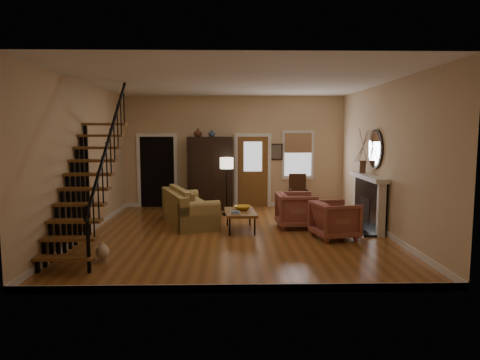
{
  "coord_description": "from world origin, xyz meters",
  "views": [
    {
      "loc": [
        -0.11,
        -9.25,
        2.23
      ],
      "look_at": [
        0.1,
        0.4,
        1.15
      ],
      "focal_mm": 32.0,
      "sensor_mm": 36.0,
      "label": 1
    }
  ],
  "objects_px": {
    "armoire": "(210,173)",
    "sofa": "(189,208)",
    "coffee_table": "(240,221)",
    "floor_lamp": "(227,186)",
    "armchair_right": "(296,210)",
    "side_chair": "(298,192)",
    "armchair_left": "(335,220)"
  },
  "relations": [
    {
      "from": "coffee_table",
      "to": "armoire",
      "type": "bearing_deg",
      "value": 105.89
    },
    {
      "from": "floor_lamp",
      "to": "armchair_right",
      "type": "bearing_deg",
      "value": -43.37
    },
    {
      "from": "armchair_left",
      "to": "floor_lamp",
      "type": "height_order",
      "value": "floor_lamp"
    },
    {
      "from": "coffee_table",
      "to": "side_chair",
      "type": "bearing_deg",
      "value": 56.46
    },
    {
      "from": "armchair_left",
      "to": "floor_lamp",
      "type": "distance_m",
      "value": 3.5
    },
    {
      "from": "armoire",
      "to": "sofa",
      "type": "relative_size",
      "value": 0.97
    },
    {
      "from": "sofa",
      "to": "armchair_left",
      "type": "xyz_separation_m",
      "value": [
        3.21,
        -1.51,
        -0.01
      ]
    },
    {
      "from": "armchair_left",
      "to": "armchair_right",
      "type": "relative_size",
      "value": 0.96
    },
    {
      "from": "coffee_table",
      "to": "armchair_right",
      "type": "bearing_deg",
      "value": 11.82
    },
    {
      "from": "armchair_left",
      "to": "floor_lamp",
      "type": "bearing_deg",
      "value": 28.39
    },
    {
      "from": "armoire",
      "to": "armchair_left",
      "type": "bearing_deg",
      "value": -52.31
    },
    {
      "from": "armoire",
      "to": "sofa",
      "type": "bearing_deg",
      "value": -101.57
    },
    {
      "from": "armoire",
      "to": "side_chair",
      "type": "distance_m",
      "value": 2.61
    },
    {
      "from": "floor_lamp",
      "to": "sofa",
      "type": "bearing_deg",
      "value": -129.7
    },
    {
      "from": "sofa",
      "to": "coffee_table",
      "type": "xyz_separation_m",
      "value": [
        1.24,
        -0.73,
        -0.18
      ]
    },
    {
      "from": "armoire",
      "to": "armchair_left",
      "type": "height_order",
      "value": "armoire"
    },
    {
      "from": "side_chair",
      "to": "sofa",
      "type": "bearing_deg",
      "value": -147.5
    },
    {
      "from": "armoire",
      "to": "coffee_table",
      "type": "distance_m",
      "value": 3.06
    },
    {
      "from": "armoire",
      "to": "armchair_right",
      "type": "height_order",
      "value": "armoire"
    },
    {
      "from": "coffee_table",
      "to": "sofa",
      "type": "bearing_deg",
      "value": 149.31
    },
    {
      "from": "armchair_left",
      "to": "floor_lamp",
      "type": "relative_size",
      "value": 0.56
    },
    {
      "from": "armchair_left",
      "to": "coffee_table",
      "type": "bearing_deg",
      "value": 55.53
    },
    {
      "from": "coffee_table",
      "to": "armchair_right",
      "type": "distance_m",
      "value": 1.36
    },
    {
      "from": "coffee_table",
      "to": "armchair_right",
      "type": "xyz_separation_m",
      "value": [
        1.32,
        0.28,
        0.19
      ]
    },
    {
      "from": "sofa",
      "to": "floor_lamp",
      "type": "bearing_deg",
      "value": 31.08
    },
    {
      "from": "sofa",
      "to": "floor_lamp",
      "type": "xyz_separation_m",
      "value": [
        0.91,
        1.1,
        0.38
      ]
    },
    {
      "from": "sofa",
      "to": "armchair_right",
      "type": "height_order",
      "value": "armchair_right"
    },
    {
      "from": "floor_lamp",
      "to": "side_chair",
      "type": "bearing_deg",
      "value": 21.18
    },
    {
      "from": "armoire",
      "to": "armchair_left",
      "type": "distance_m",
      "value": 4.6
    },
    {
      "from": "side_chair",
      "to": "armchair_right",
      "type": "bearing_deg",
      "value": -100.25
    },
    {
      "from": "coffee_table",
      "to": "floor_lamp",
      "type": "height_order",
      "value": "floor_lamp"
    },
    {
      "from": "coffee_table",
      "to": "armchair_right",
      "type": "height_order",
      "value": "armchair_right"
    }
  ]
}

